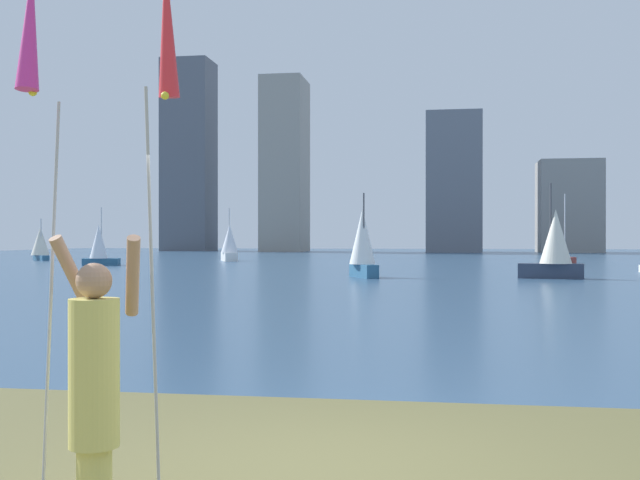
% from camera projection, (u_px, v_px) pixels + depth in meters
% --- Properties ---
extents(ground, '(120.00, 138.00, 0.12)m').
position_uv_depth(ground, '(430.00, 264.00, 56.75)').
color(ground, brown).
extents(person, '(0.71, 0.53, 1.94)m').
position_uv_depth(person, '(95.00, 374.00, 5.51)').
color(person, '#D8CC66').
rests_on(person, ground).
extents(kite_flag_left, '(0.16, 0.54, 3.85)m').
position_uv_depth(kite_flag_left, '(31.00, 44.00, 5.40)').
color(kite_flag_left, '#B2B2B7').
rests_on(kite_flag_left, ground).
extents(kite_flag_right, '(0.16, 0.57, 4.06)m').
position_uv_depth(kite_flag_right, '(166.00, 40.00, 5.82)').
color(kite_flag_right, '#B2B2B7').
rests_on(kite_flag_right, ground).
extents(sailboat_0, '(1.97, 2.85, 4.24)m').
position_uv_depth(sailboat_0, '(229.00, 244.00, 61.89)').
color(sailboat_0, white).
rests_on(sailboat_0, ground).
extents(sailboat_1, '(3.02, 1.66, 4.42)m').
position_uv_depth(sailboat_1, '(554.00, 245.00, 36.00)').
color(sailboat_1, '#333D51').
rests_on(sailboat_1, ground).
extents(sailboat_3, '(2.53, 1.40, 3.92)m').
position_uv_depth(sailboat_3, '(99.00, 246.00, 52.54)').
color(sailboat_3, '#2D6084').
rests_on(sailboat_3, ground).
extents(sailboat_5, '(1.73, 2.50, 4.01)m').
position_uv_depth(sailboat_5, '(363.00, 243.00, 37.02)').
color(sailboat_5, '#2D6084').
rests_on(sailboat_5, ground).
extents(sailboat_6, '(1.83, 2.48, 4.86)m').
position_uv_depth(sailboat_6, '(565.00, 260.00, 52.96)').
color(sailboat_6, maroon).
rests_on(sailboat_6, ground).
extents(sailboat_8, '(2.44, 2.55, 3.42)m').
position_uv_depth(sailboat_8, '(40.00, 243.00, 64.10)').
color(sailboat_8, '#2D6084').
rests_on(sailboat_8, ground).
extents(skyline_tower_0, '(6.52, 6.00, 26.33)m').
position_uv_depth(skyline_tower_0, '(189.00, 156.00, 107.89)').
color(skyline_tower_0, '#565B66').
rests_on(skyline_tower_0, ground).
extents(skyline_tower_1, '(5.45, 7.74, 22.77)m').
position_uv_depth(skyline_tower_1, '(285.00, 165.00, 102.83)').
color(skyline_tower_1, gray).
rests_on(skyline_tower_1, ground).
extents(skyline_tower_2, '(6.86, 7.85, 17.51)m').
position_uv_depth(skyline_tower_2, '(454.00, 183.00, 98.71)').
color(skyline_tower_2, slate).
rests_on(skyline_tower_2, ground).
extents(skyline_tower_3, '(7.51, 6.74, 11.43)m').
position_uv_depth(skyline_tower_3, '(569.00, 207.00, 97.24)').
color(skyline_tower_3, gray).
rests_on(skyline_tower_3, ground).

